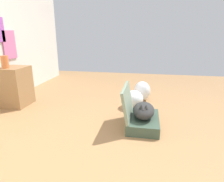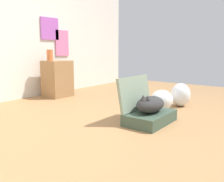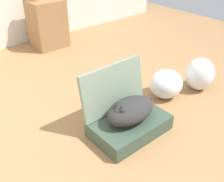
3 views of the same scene
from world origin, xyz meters
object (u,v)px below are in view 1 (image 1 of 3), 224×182
vase_tall (5,62)px  side_table (16,86)px  suitcase_base (143,122)px  plastic_bag_white (134,99)px  cat (144,110)px  plastic_bag_clear (142,91)px

vase_tall → side_table: bearing=-22.0°
suitcase_base → plastic_bag_white: bearing=14.8°
cat → plastic_bag_white: bearing=14.7°
side_table → vase_tall: vase_tall is taller
suitcase_base → plastic_bag_clear: 1.06m
suitcase_base → vase_tall: 2.32m
suitcase_base → plastic_bag_white: plastic_bag_white is taller
suitcase_base → side_table: side_table is taller
plastic_bag_white → side_table: 1.99m
plastic_bag_clear → vase_tall: 2.34m
plastic_bag_clear → side_table: size_ratio=0.54×
suitcase_base → vase_tall: bearing=81.7°
suitcase_base → side_table: bearing=78.6°
suitcase_base → cat: cat is taller
plastic_bag_white → plastic_bag_clear: bearing=-18.0°
suitcase_base → plastic_bag_clear: plastic_bag_clear is taller
side_table → suitcase_base: bearing=-101.4°
cat → vase_tall: size_ratio=2.61×
plastic_bag_clear → cat: bearing=-177.2°
cat → suitcase_base: bearing=-3.9°
plastic_bag_white → vase_tall: vase_tall is taller
suitcase_base → cat: bearing=176.1°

